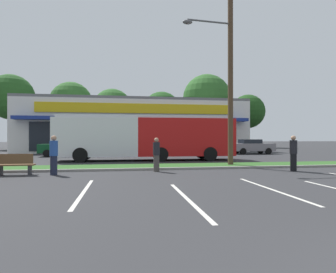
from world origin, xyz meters
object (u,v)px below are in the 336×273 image
Objects in this scene: bus_stop_bench at (15,164)px; pedestrian_mid at (293,153)px; utility_pole at (228,61)px; car_2 at (252,146)px; car_3 at (138,147)px; pedestrian_far at (156,155)px; pedestrian_near_bench at (54,155)px; city_bus at (146,136)px; car_0 at (66,147)px.

bus_stop_bench is 13.16m from pedestrian_mid.
utility_pole is 2.66× the size of car_2.
pedestrian_mid is at bearing -107.72° from car_2.
car_3 is at bearing 110.98° from utility_pole.
utility_pole is 7.07m from pedestrian_far.
car_2 is at bearing -141.85° from bus_stop_bench.
car_3 is 14.82m from pedestrian_near_bench.
city_bus is 2.80× the size of car_3.
bus_stop_bench is 0.96× the size of pedestrian_far.
utility_pole is at bearing 130.81° from city_bus.
car_0 is 2.42× the size of pedestrian_mid.
bus_stop_bench is (-6.43, -7.35, -1.26)m from city_bus.
city_bus is 2.99× the size of car_2.
pedestrian_far is (-0.07, -6.99, -0.93)m from city_bus.
bus_stop_bench is at bearing -168.71° from utility_pole.
car_0 is (-11.02, 10.91, -5.28)m from utility_pole.
car_3 is at bearing -114.19° from bus_stop_bench.
pedestrian_mid is 1.06× the size of pedestrian_far.
pedestrian_mid is 6.84m from pedestrian_far.
car_2 is (17.76, 13.95, 0.28)m from bus_stop_bench.
car_0 is 13.40m from pedestrian_near_bench.
car_2 is 2.43× the size of pedestrian_mid.
bus_stop_bench is 0.90× the size of pedestrian_mid.
bus_stop_bench is at bearing -114.19° from car_3.
pedestrian_far is (0.12, -13.54, 0.07)m from car_3.
utility_pole is at bearing -69.02° from car_3.
pedestrian_mid is at bearing -64.34° from car_3.
bus_stop_bench is 13.07m from car_0.
car_2 is at bearing -79.53° from pedestrian_mid.
city_bus is 7.31× the size of pedestrian_near_bench.
bus_stop_bench is at bearing -62.75° from pedestrian_far.
city_bus is at bearing 139.56° from car_0.
bus_stop_bench is at bearing 91.18° from car_0.
bus_stop_bench is (-10.75, -2.15, -5.58)m from utility_pole.
city_bus reaches higher than pedestrian_mid.
city_bus is at bearing 129.71° from utility_pole.
city_bus reaches higher than pedestrian_far.
car_0 reaches higher than car_2.
pedestrian_far is (-4.39, -1.79, -5.25)m from utility_pole.
pedestrian_near_bench is at bearing 58.96° from city_bus.
car_3 is (-11.51, -0.05, -0.01)m from car_2.
bus_stop_bench is 6.38m from pedestrian_far.
pedestrian_mid is (2.39, -2.62, -5.19)m from utility_pole.
car_2 is at bearing -177.18° from car_0.
car_0 is 0.93× the size of car_3.
car_0 is (-0.27, 13.06, 0.30)m from bus_stop_bench.
utility_pole is 16.38m from car_0.
car_2 is at bearing -148.68° from city_bus.
car_3 is (-0.19, 6.55, -1.00)m from city_bus.
city_bus is 10.35m from pedestrian_mid.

